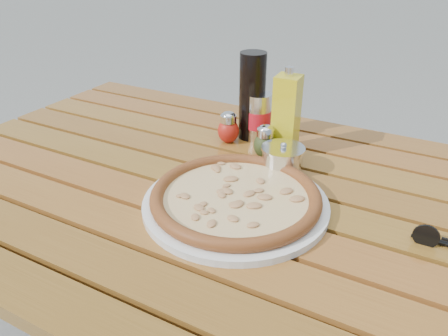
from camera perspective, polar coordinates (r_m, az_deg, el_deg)
The scene contains 10 objects.
table at distance 0.97m, azimuth -0.57°, elevation -6.03°, with size 1.40×0.90×0.75m.
plate at distance 0.85m, azimuth 1.52°, elevation -4.65°, with size 0.36×0.36×0.01m, color silver.
pizza at distance 0.84m, azimuth 1.53°, elevation -3.75°, with size 0.34×0.34×0.03m.
pepper_shaker at distance 1.10m, azimuth 0.57°, elevation 5.27°, with size 0.06×0.06×0.08m.
oregano_shaker at distance 1.03m, azimuth 5.39°, elevation 3.40°, with size 0.07×0.07×0.08m.
dark_bottle at distance 1.11m, azimuth 3.70°, elevation 9.31°, with size 0.07×0.07×0.22m, color black.
soda_can at distance 1.12m, azimuth 4.46°, elevation 6.66°, with size 0.08×0.08×0.12m.
olive_oil_cruet at distance 1.03m, azimuth 8.14°, elevation 6.86°, with size 0.06×0.06×0.21m.
parmesan_tin at distance 0.97m, azimuth 7.65°, elevation 1.17°, with size 0.10×0.10×0.07m.
sunglasses at distance 0.83m, azimuth 27.07°, elevation -8.61°, with size 0.11×0.02×0.04m.
Camera 1 is at (0.39, -0.70, 1.22)m, focal length 35.00 mm.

